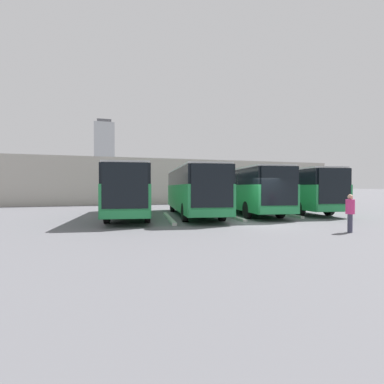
% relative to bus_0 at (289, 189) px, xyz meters
% --- Properties ---
extents(ground_plane, '(600.00, 600.00, 0.00)m').
position_rel_bus_0_xyz_m(ground_plane, '(6.39, 6.38, -1.84)').
color(ground_plane, '#5B5B60').
extents(bus_0, '(4.15, 11.92, 3.31)m').
position_rel_bus_0_xyz_m(bus_0, '(0.00, 0.00, 0.00)').
color(bus_0, '#238447').
rests_on(bus_0, ground_plane).
extents(curb_divider_0, '(1.19, 6.57, 0.15)m').
position_rel_bus_0_xyz_m(curb_divider_0, '(2.13, 1.73, -1.77)').
color(curb_divider_0, '#B2B2AD').
rests_on(curb_divider_0, ground_plane).
extents(bus_1, '(4.15, 11.92, 3.31)m').
position_rel_bus_0_xyz_m(bus_1, '(4.26, 0.44, 0.00)').
color(bus_1, '#238447').
rests_on(bus_1, ground_plane).
extents(curb_divider_1, '(1.19, 6.57, 0.15)m').
position_rel_bus_0_xyz_m(curb_divider_1, '(6.39, 2.17, -1.77)').
color(curb_divider_1, '#B2B2AD').
rests_on(curb_divider_1, ground_plane).
extents(bus_2, '(4.15, 11.92, 3.31)m').
position_rel_bus_0_xyz_m(bus_2, '(8.52, 0.92, 0.00)').
color(bus_2, '#238447').
rests_on(bus_2, ground_plane).
extents(curb_divider_2, '(1.19, 6.57, 0.15)m').
position_rel_bus_0_xyz_m(curb_divider_2, '(10.65, 2.65, -1.77)').
color(curb_divider_2, '#B2B2AD').
rests_on(curb_divider_2, ground_plane).
extents(bus_3, '(4.15, 11.92, 3.31)m').
position_rel_bus_0_xyz_m(bus_3, '(12.78, 0.33, 0.00)').
color(bus_3, '#238447').
rests_on(bus_3, ground_plane).
extents(pedestrian, '(0.52, 0.52, 1.67)m').
position_rel_bus_0_xyz_m(pedestrian, '(4.34, 10.36, -0.94)').
color(pedestrian, '#38384C').
rests_on(pedestrian, ground_plane).
extents(station_building, '(43.73, 11.18, 5.36)m').
position_rel_bus_0_xyz_m(station_building, '(6.39, -17.67, 0.88)').
color(station_building, '#A8A399').
rests_on(station_building, ground_plane).
extents(office_tower, '(14.33, 14.33, 51.54)m').
position_rel_bus_0_xyz_m(office_tower, '(9.40, -210.13, 23.33)').
color(office_tower, '#ADB2B7').
rests_on(office_tower, ground_plane).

